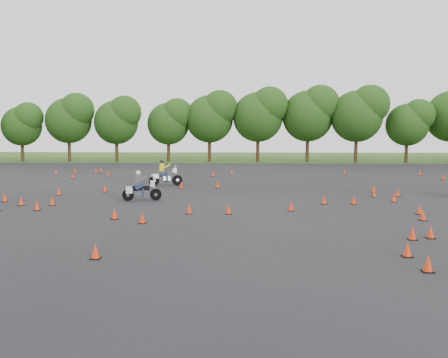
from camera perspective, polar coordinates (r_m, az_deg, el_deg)
ground at (r=23.67m, az=-0.42°, el=-3.80°), size 140.00×140.00×0.00m
asphalt_pad at (r=29.61m, az=0.17°, el=-1.94°), size 62.00×62.00×0.00m
treeline at (r=58.62m, az=5.87°, el=6.29°), size 87.12×32.33×11.06m
traffic_cones at (r=28.98m, az=-1.36°, el=-1.65°), size 36.22×33.03×0.45m
rider_grey at (r=27.93m, az=-9.37°, el=-0.73°), size 2.25×1.06×1.67m
rider_yellow at (r=35.28m, az=-6.66°, el=0.71°), size 2.48×1.56×1.84m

